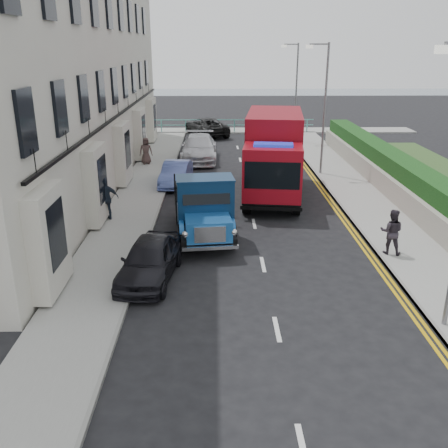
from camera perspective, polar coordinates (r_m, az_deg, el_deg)
ground at (r=14.86m, az=5.16°, el=-7.83°), size 120.00×120.00×0.00m
pavement_west at (r=23.40m, az=-9.91°, el=2.58°), size 2.40×38.00×0.12m
pavement_east at (r=24.11m, az=15.60°, el=2.65°), size 2.60×38.00×0.12m
promenade at (r=42.66m, az=1.15°, el=10.62°), size 30.00×2.50×0.12m
sea_plane at (r=73.42m, az=0.27°, el=14.45°), size 120.00×120.00×0.00m
terrace_west at (r=27.26m, az=-18.97°, el=19.43°), size 6.31×30.20×14.25m
garden_east at (r=24.50m, az=20.08°, el=4.48°), size 1.45×28.00×1.75m
seafront_railing at (r=41.79m, az=1.20°, el=11.15°), size 13.00×0.08×1.11m
lamp_mid at (r=27.83m, az=11.23°, el=13.52°), size 1.23×0.18×7.00m
lamp_far at (r=37.63m, az=8.08°, el=15.24°), size 1.23×0.18×7.00m
bedford_lorry at (r=18.25m, az=-2.22°, el=1.39°), size 2.52×5.28×2.41m
red_lorry at (r=23.94m, az=5.69°, el=8.09°), size 3.38×7.61×3.85m
parked_car_front at (r=15.54m, az=-8.50°, el=-4.06°), size 1.98×3.94×1.29m
parked_car_mid at (r=25.94m, az=-5.50°, el=5.74°), size 1.60×3.79×1.22m
parked_car_rear at (r=31.56m, az=-2.88°, el=8.65°), size 2.19×5.36×1.55m
seafront_car_left at (r=40.54m, az=-2.03°, el=11.06°), size 4.01×5.63×1.43m
seafront_car_right at (r=40.80m, az=5.38°, el=10.99°), size 2.18×4.16×1.35m
pedestrian_east_far at (r=17.81m, az=18.60°, el=-0.84°), size 0.93×0.83×1.58m
pedestrian_west_near at (r=20.75m, az=-13.33°, el=2.81°), size 1.11×0.84×1.75m
pedestrian_west_far at (r=30.42m, az=-8.92°, el=8.26°), size 0.84×0.61×1.57m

